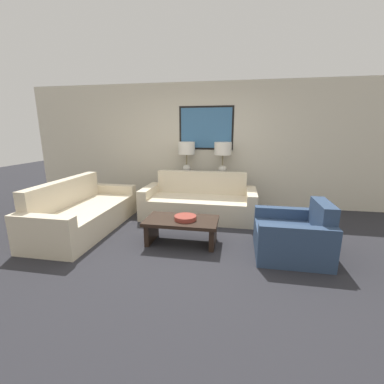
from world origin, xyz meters
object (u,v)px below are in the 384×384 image
console_table (204,190)px  decorative_bowl (185,218)px  coffee_table (182,226)px  table_lamp_left (187,151)px  couch_by_side (83,214)px  armchair_near_back_wall (294,237)px  table_lamp_right (223,152)px  couch_by_back_wall (199,203)px

console_table → decorative_bowl: 1.97m
console_table → coffee_table: console_table is taller
table_lamp_left → coffee_table: table_lamp_left is taller
console_table → coffee_table: size_ratio=1.22×
couch_by_side → coffee_table: bearing=-7.8°
console_table → armchair_near_back_wall: 2.54m
console_table → decorative_bowl: (-0.01, -1.97, 0.05)m
table_lamp_left → couch_by_side: table_lamp_left is taller
table_lamp_right → armchair_near_back_wall: bearing=-61.5°
couch_by_back_wall → coffee_table: 1.25m
decorative_bowl → armchair_near_back_wall: (1.51, -0.07, -0.15)m
couch_by_side → console_table: bearing=43.1°
table_lamp_right → coffee_table: table_lamp_right is taller
console_table → armchair_near_back_wall: bearing=-53.7°
couch_by_back_wall → table_lamp_left: bearing=118.7°
table_lamp_left → armchair_near_back_wall: 2.94m
decorative_bowl → table_lamp_left: bearing=100.9°
table_lamp_right → decorative_bowl: size_ratio=2.13×
decorative_bowl → armchair_near_back_wall: bearing=-2.7°
table_lamp_left → decorative_bowl: (0.38, -1.97, -0.80)m
table_lamp_left → decorative_bowl: 2.16m
table_lamp_right → coffee_table: 2.22m
console_table → table_lamp_right: table_lamp_right is taller
couch_by_back_wall → decorative_bowl: bearing=-90.3°
table_lamp_right → coffee_table: size_ratio=0.64×
console_table → coffee_table: (-0.07, -1.96, -0.09)m
table_lamp_left → couch_by_side: size_ratio=0.32×
table_lamp_right → armchair_near_back_wall: size_ratio=0.75×
couch_by_side → coffee_table: (1.76, -0.24, -0.00)m
table_lamp_left → table_lamp_right: (0.78, 0.00, 0.00)m
table_lamp_right → decorative_bowl: table_lamp_right is taller
couch_by_back_wall → coffee_table: (-0.07, -1.25, -0.00)m
decorative_bowl → armchair_near_back_wall: size_ratio=0.35×
console_table → couch_by_back_wall: 0.71m
decorative_bowl → coffee_table: bearing=166.0°
couch_by_side → couch_by_back_wall: bearing=28.8°
armchair_near_back_wall → table_lamp_right: bearing=118.5°
couch_by_back_wall → armchair_near_back_wall: size_ratio=2.33×
table_lamp_left → couch_by_side: bearing=-130.1°
console_table → table_lamp_left: size_ratio=1.89×
console_table → couch_by_side: 2.51m
table_lamp_right → decorative_bowl: (-0.40, -1.97, -0.80)m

